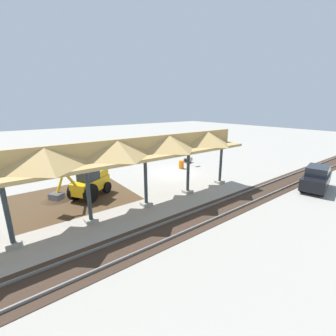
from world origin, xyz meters
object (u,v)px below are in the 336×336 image
(distant_parked_car, at_px, (316,178))
(backhoe, at_px, (89,182))
(traffic_barrel, at_px, (181,165))
(stop_sign, at_px, (190,151))
(concrete_pipe, at_px, (188,160))

(distant_parked_car, bearing_deg, backhoe, -32.18)
(distant_parked_car, bearing_deg, traffic_barrel, -68.15)
(stop_sign, height_order, concrete_pipe, stop_sign)
(concrete_pipe, height_order, distant_parked_car, distant_parked_car)
(stop_sign, height_order, traffic_barrel, stop_sign)
(backhoe, bearing_deg, distant_parked_car, 147.82)
(concrete_pipe, bearing_deg, backhoe, 14.66)
(stop_sign, distance_m, backhoe, 12.91)
(backhoe, relative_size, traffic_barrel, 5.55)
(distant_parked_car, xyz_separation_m, traffic_barrel, (4.76, -11.87, -0.53))
(concrete_pipe, bearing_deg, traffic_barrel, 32.42)
(backhoe, bearing_deg, stop_sign, -169.08)
(backhoe, relative_size, concrete_pipe, 4.08)
(concrete_pipe, distance_m, traffic_barrel, 2.87)
(stop_sign, relative_size, distant_parked_car, 0.52)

